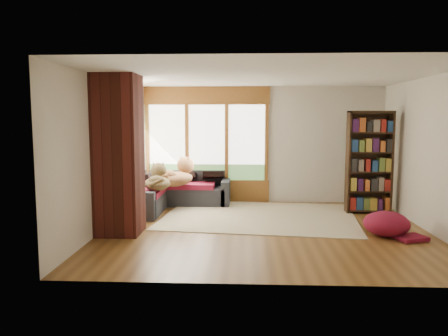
% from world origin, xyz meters
% --- Properties ---
extents(floor, '(5.50, 5.50, 0.00)m').
position_xyz_m(floor, '(0.00, 0.00, 0.00)').
color(floor, brown).
rests_on(floor, ground).
extents(ceiling, '(5.50, 5.50, 0.00)m').
position_xyz_m(ceiling, '(0.00, 0.00, 2.60)').
color(ceiling, white).
extents(wall_back, '(5.50, 0.04, 2.60)m').
position_xyz_m(wall_back, '(0.00, 2.50, 1.30)').
color(wall_back, silver).
rests_on(wall_back, ground).
extents(wall_front, '(5.50, 0.04, 2.60)m').
position_xyz_m(wall_front, '(0.00, -2.50, 1.30)').
color(wall_front, silver).
rests_on(wall_front, ground).
extents(wall_left, '(0.04, 5.00, 2.60)m').
position_xyz_m(wall_left, '(-2.75, 0.00, 1.30)').
color(wall_left, silver).
rests_on(wall_left, ground).
extents(wall_right, '(0.04, 5.00, 2.60)m').
position_xyz_m(wall_right, '(2.75, 0.00, 1.30)').
color(wall_right, silver).
rests_on(wall_right, ground).
extents(windows_back, '(2.82, 0.10, 1.90)m').
position_xyz_m(windows_back, '(-1.20, 2.47, 1.35)').
color(windows_back, brown).
rests_on(windows_back, wall_back).
extents(windows_left, '(0.10, 2.62, 1.90)m').
position_xyz_m(windows_left, '(-2.72, 1.20, 1.35)').
color(windows_left, brown).
rests_on(windows_left, wall_left).
extents(roller_blind, '(0.03, 0.72, 0.90)m').
position_xyz_m(roller_blind, '(-2.69, 2.03, 1.75)').
color(roller_blind, gray).
rests_on(roller_blind, wall_left).
extents(brick_chimney, '(0.70, 0.70, 2.60)m').
position_xyz_m(brick_chimney, '(-2.40, -0.35, 1.30)').
color(brick_chimney, '#471914').
rests_on(brick_chimney, ground).
extents(sectional_sofa, '(2.20, 2.20, 0.80)m').
position_xyz_m(sectional_sofa, '(-1.95, 1.70, 0.30)').
color(sectional_sofa, '#202229').
rests_on(sectional_sofa, ground).
extents(area_rug, '(3.92, 3.16, 0.01)m').
position_xyz_m(area_rug, '(-0.05, 1.00, 0.01)').
color(area_rug, white).
rests_on(area_rug, ground).
extents(bookshelf, '(0.88, 0.29, 2.04)m').
position_xyz_m(bookshelf, '(2.14, 1.42, 1.02)').
color(bookshelf, '#301D10').
rests_on(bookshelf, ground).
extents(pouf, '(0.89, 0.89, 0.40)m').
position_xyz_m(pouf, '(1.96, -0.31, 0.21)').
color(pouf, maroon).
rests_on(pouf, area_rug).
extents(dog_tan, '(1.00, 1.07, 0.52)m').
position_xyz_m(dog_tan, '(-1.75, 1.65, 0.80)').
color(dog_tan, brown).
rests_on(dog_tan, sectional_sofa).
extents(dog_brindle, '(0.58, 0.87, 0.45)m').
position_xyz_m(dog_brindle, '(-2.07, 1.14, 0.76)').
color(dog_brindle, '#3C2D18').
rests_on(dog_brindle, sectional_sofa).
extents(throw_pillows, '(1.98, 1.68, 0.45)m').
position_xyz_m(throw_pillows, '(-1.86, 1.75, 0.78)').
color(throw_pillows, black).
rests_on(throw_pillows, sectional_sofa).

